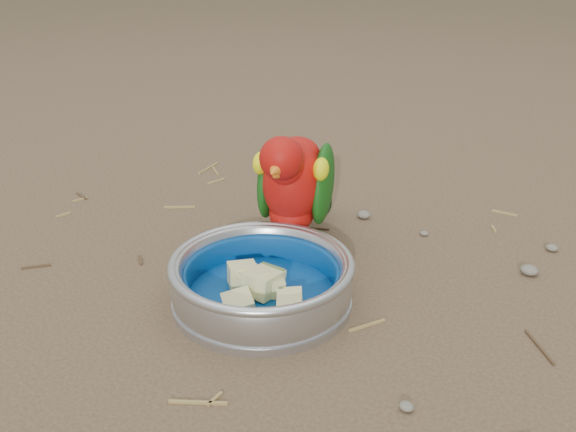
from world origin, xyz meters
The scene contains 6 objects.
ground centered at (0.00, 0.00, 0.00)m, with size 60.00×60.00×0.00m, color brown.
food_bowl centered at (0.05, -0.03, 0.01)m, with size 0.22×0.22×0.02m, color #B2B2BA.
bowl_wall centered at (0.05, -0.03, 0.04)m, with size 0.22×0.22×0.04m, color #B2B2BA, non-canonical shape.
fruit_wedges centered at (0.05, -0.03, 0.03)m, with size 0.13×0.13×0.03m, color beige, non-canonical shape.
lory_parrot centered at (-0.01, 0.11, 0.09)m, with size 0.11×0.22×0.18m, color #AC0E0A, non-canonical shape.
ground_debris centered at (-0.04, 0.05, 0.00)m, with size 0.90×0.80×0.01m, color #9E8348, non-canonical shape.
Camera 1 is at (0.51, -0.54, 0.44)m, focal length 40.00 mm.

